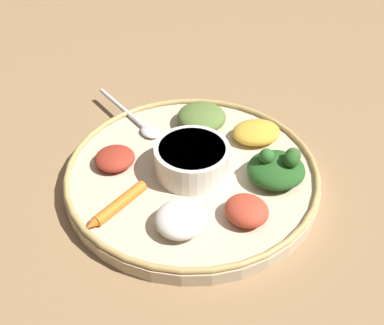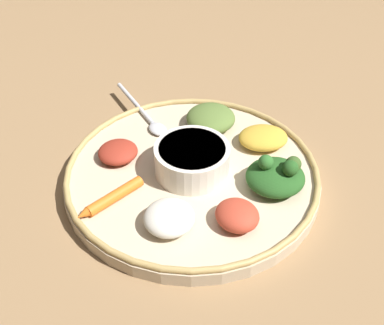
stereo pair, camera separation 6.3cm
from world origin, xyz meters
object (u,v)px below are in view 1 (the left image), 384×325
spoon (136,120)px  carrot_near_spoon (117,206)px  center_bowl (192,159)px  greens_pile (277,168)px

spoon → carrot_near_spoon: size_ratio=1.69×
center_bowl → greens_pile: bearing=-48.7°
spoon → greens_pile: bearing=-73.9°
greens_pile → carrot_near_spoon: (-0.19, 0.09, -0.01)m
spoon → greens_pile: (0.06, -0.22, 0.01)m
spoon → carrot_near_spoon: carrot_near_spoon is taller
greens_pile → carrot_near_spoon: size_ratio=1.01×
carrot_near_spoon → greens_pile: bearing=-25.3°
greens_pile → center_bowl: bearing=131.3°
spoon → greens_pile: size_ratio=1.67×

